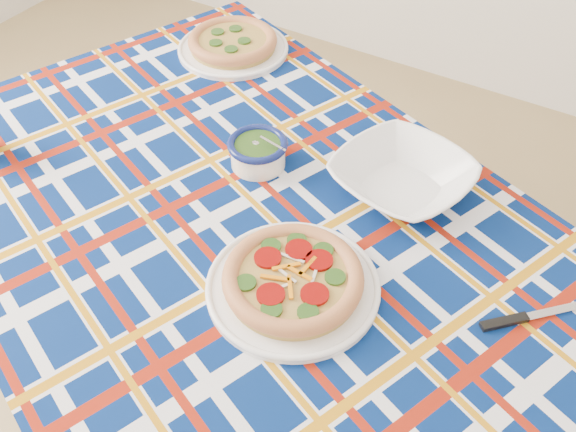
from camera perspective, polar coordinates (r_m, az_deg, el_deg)
The scene contains 7 objects.
dining_table at distance 1.23m, azimuth -3.02°, elevation -3.75°, with size 1.76×1.44×0.71m.
tablecloth at distance 1.22m, azimuth -3.06°, elevation -3.03°, with size 1.55×0.98×0.10m, color #041B53, non-canonical shape.
main_focaccia_plate at distance 1.07m, azimuth 0.44°, elevation -5.57°, with size 0.30×0.30×0.06m, color #B18B3E, non-canonical shape.
pesto_bowl at distance 1.30m, azimuth -2.70°, elevation 5.85°, with size 0.12×0.12×0.07m, color #1B380F, non-canonical shape.
serving_bowl at distance 1.26m, azimuth 10.11°, elevation 3.35°, with size 0.26×0.26×0.06m, color white.
second_focaccia_plate at distance 1.67m, azimuth -4.94°, elevation 15.15°, with size 0.29×0.29×0.05m, color #B18B3E, non-canonical shape.
table_knife at distance 1.14m, azimuth 22.60°, elevation -7.76°, with size 0.21×0.02×0.01m, color silver, non-canonical shape.
Camera 1 is at (0.73, -0.45, 1.57)m, focal length 40.00 mm.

